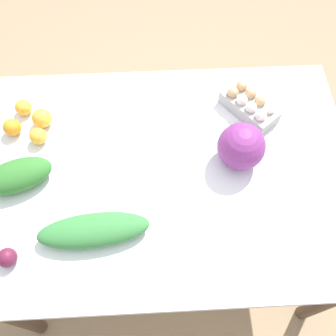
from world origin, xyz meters
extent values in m
plane|color=#937A5B|center=(0.00, 0.00, 0.00)|extent=(8.00, 8.00, 0.00)
cube|color=silver|center=(0.00, 0.00, 0.73)|extent=(1.39, 0.98, 0.03)
cylinder|color=brown|center=(-0.64, -0.43, 0.36)|extent=(0.06, 0.06, 0.71)
cylinder|color=brown|center=(0.64, -0.43, 0.36)|extent=(0.06, 0.06, 0.71)
cylinder|color=brown|center=(-0.64, 0.43, 0.36)|extent=(0.06, 0.06, 0.71)
cylinder|color=brown|center=(0.64, 0.43, 0.36)|extent=(0.06, 0.06, 0.71)
sphere|color=#7A2D75|center=(-0.26, -0.04, 0.83)|extent=(0.17, 0.17, 0.17)
cube|color=#A8A8A3|center=(-0.34, -0.25, 0.77)|extent=(0.23, 0.25, 0.06)
sphere|color=white|center=(-0.40, -0.21, 0.82)|extent=(0.04, 0.04, 0.04)
sphere|color=tan|center=(-0.37, -0.25, 0.82)|extent=(0.04, 0.04, 0.04)
sphere|color=tan|center=(-0.34, -0.29, 0.82)|extent=(0.04, 0.04, 0.04)
sphere|color=tan|center=(-0.31, -0.33, 0.82)|extent=(0.04, 0.04, 0.04)
sphere|color=white|center=(-0.36, -0.18, 0.82)|extent=(0.04, 0.04, 0.04)
sphere|color=white|center=(-0.33, -0.22, 0.82)|extent=(0.04, 0.04, 0.04)
sphere|color=white|center=(-0.30, -0.26, 0.82)|extent=(0.04, 0.04, 0.04)
sphere|color=tan|center=(-0.27, -0.30, 0.82)|extent=(0.04, 0.04, 0.04)
ellipsoid|color=#2D6B28|center=(0.54, 0.02, 0.79)|extent=(0.28, 0.20, 0.09)
ellipsoid|color=#337538|center=(0.26, 0.23, 0.78)|extent=(0.38, 0.15, 0.08)
sphere|color=#5B1933|center=(0.53, 0.31, 0.78)|extent=(0.06, 0.06, 0.06)
sphere|color=orange|center=(0.59, -0.20, 0.78)|extent=(0.07, 0.07, 0.07)
sphere|color=#F9A833|center=(0.48, -0.24, 0.78)|extent=(0.08, 0.08, 0.08)
sphere|color=#F9A833|center=(0.56, -0.30, 0.78)|extent=(0.07, 0.07, 0.07)
sphere|color=#F9A833|center=(0.49, -0.16, 0.78)|extent=(0.06, 0.06, 0.06)
camera|label=1|loc=(0.03, 0.65, 1.96)|focal=40.00mm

